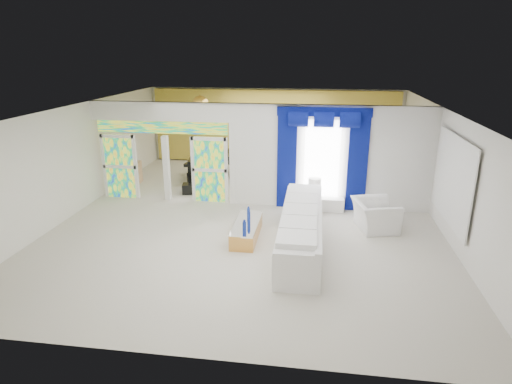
% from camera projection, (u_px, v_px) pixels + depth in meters
% --- Properties ---
extents(floor, '(12.00, 12.00, 0.00)m').
position_uv_depth(floor, '(252.00, 215.00, 12.23)').
color(floor, '#B7AF9E').
rests_on(floor, ground).
extents(dividing_wall, '(5.70, 0.18, 3.00)m').
position_uv_depth(dividing_wall, '(331.00, 158.00, 12.41)').
color(dividing_wall, white).
rests_on(dividing_wall, ground).
extents(dividing_header, '(4.30, 0.18, 0.55)m').
position_uv_depth(dividing_header, '(160.00, 111.00, 12.70)').
color(dividing_header, white).
rests_on(dividing_header, dividing_wall).
extents(stained_panel_left, '(0.95, 0.04, 2.00)m').
position_uv_depth(stained_panel_left, '(120.00, 167.00, 13.43)').
color(stained_panel_left, '#994C3F').
rests_on(stained_panel_left, ground).
extents(stained_panel_right, '(0.95, 0.04, 2.00)m').
position_uv_depth(stained_panel_right, '(210.00, 170.00, 13.05)').
color(stained_panel_right, '#994C3F').
rests_on(stained_panel_right, ground).
extents(stained_transom, '(4.00, 0.05, 0.35)m').
position_uv_depth(stained_transom, '(161.00, 127.00, 12.85)').
color(stained_transom, '#994C3F').
rests_on(stained_transom, dividing_header).
extents(window_pane, '(1.00, 0.02, 2.30)m').
position_uv_depth(window_pane, '(322.00, 160.00, 12.36)').
color(window_pane, white).
rests_on(window_pane, dividing_wall).
extents(blue_drape_left, '(0.55, 0.10, 2.80)m').
position_uv_depth(blue_drape_left, '(287.00, 161.00, 12.48)').
color(blue_drape_left, '#03054A').
rests_on(blue_drape_left, ground).
extents(blue_drape_right, '(0.55, 0.10, 2.80)m').
position_uv_depth(blue_drape_right, '(358.00, 163.00, 12.22)').
color(blue_drape_right, '#03054A').
rests_on(blue_drape_right, ground).
extents(blue_pelmet, '(2.60, 0.12, 0.25)m').
position_uv_depth(blue_pelmet, '(324.00, 112.00, 11.91)').
color(blue_pelmet, '#03054A').
rests_on(blue_pelmet, dividing_wall).
extents(wall_mirror, '(0.04, 2.70, 1.90)m').
position_uv_depth(wall_mirror, '(453.00, 180.00, 10.14)').
color(wall_mirror, white).
rests_on(wall_mirror, ground).
extents(gold_curtains, '(9.70, 0.12, 2.90)m').
position_uv_depth(gold_curtains, '(274.00, 127.00, 17.30)').
color(gold_curtains, '#B2862A').
rests_on(gold_curtains, ground).
extents(white_sofa, '(0.94, 4.32, 0.82)m').
position_uv_depth(white_sofa, '(301.00, 230.00, 10.21)').
color(white_sofa, white).
rests_on(white_sofa, ground).
extents(coffee_table, '(0.58, 1.72, 0.38)m').
position_uv_depth(coffee_table, '(247.00, 230.00, 10.74)').
color(coffee_table, gold).
rests_on(coffee_table, ground).
extents(console_table, '(1.13, 0.37, 0.37)m').
position_uv_depth(console_table, '(324.00, 204.00, 12.57)').
color(console_table, white).
rests_on(console_table, ground).
extents(table_lamp, '(0.36, 0.36, 0.58)m').
position_uv_depth(table_lamp, '(314.00, 188.00, 12.46)').
color(table_lamp, white).
rests_on(table_lamp, console_table).
extents(armchair, '(1.25, 1.36, 0.75)m').
position_uv_depth(armchair, '(375.00, 215.00, 11.21)').
color(armchair, white).
rests_on(armchair, ground).
extents(grand_piano, '(1.59, 1.93, 0.88)m').
position_uv_depth(grand_piano, '(209.00, 168.00, 15.46)').
color(grand_piano, black).
rests_on(grand_piano, ground).
extents(piano_bench, '(1.02, 0.54, 0.32)m').
position_uv_depth(piano_bench, '(198.00, 189.00, 14.04)').
color(piano_bench, black).
rests_on(piano_bench, ground).
extents(tv_console, '(0.56, 0.52, 0.74)m').
position_uv_depth(tv_console, '(133.00, 172.00, 15.15)').
color(tv_console, '#A57A52').
rests_on(tv_console, ground).
extents(chandelier, '(0.60, 0.60, 0.60)m').
position_uv_depth(chandelier, '(200.00, 104.00, 14.90)').
color(chandelier, gold).
rests_on(chandelier, ceiling).
extents(decanters, '(0.16, 1.14, 0.28)m').
position_uv_depth(decanters, '(247.00, 220.00, 10.56)').
color(decanters, navy).
rests_on(decanters, coffee_table).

